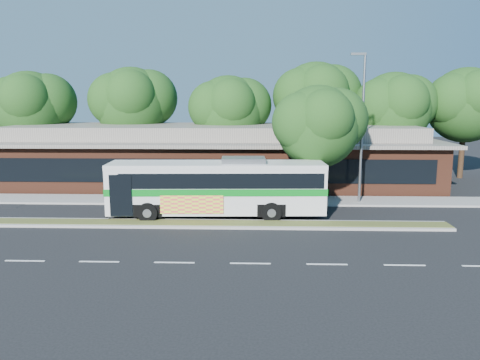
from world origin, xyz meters
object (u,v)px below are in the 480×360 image
(transit_bus, at_px, (218,184))
(sidewalk_tree, at_px, (324,125))
(sedan, at_px, (51,180))
(lamp_post, at_px, (362,124))

(transit_bus, relative_size, sidewalk_tree, 1.63)
(sedan, bearing_deg, sidewalk_tree, -95.08)
(sedan, distance_m, sidewalk_tree, 19.49)
(lamp_post, distance_m, sedan, 21.65)
(sedan, relative_size, sidewalk_tree, 0.67)
(sidewalk_tree, bearing_deg, lamp_post, 13.83)
(transit_bus, distance_m, sidewalk_tree, 7.43)
(sidewalk_tree, bearing_deg, sedan, 166.89)
(lamp_post, relative_size, transit_bus, 0.77)
(transit_bus, height_order, sedan, transit_bus)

